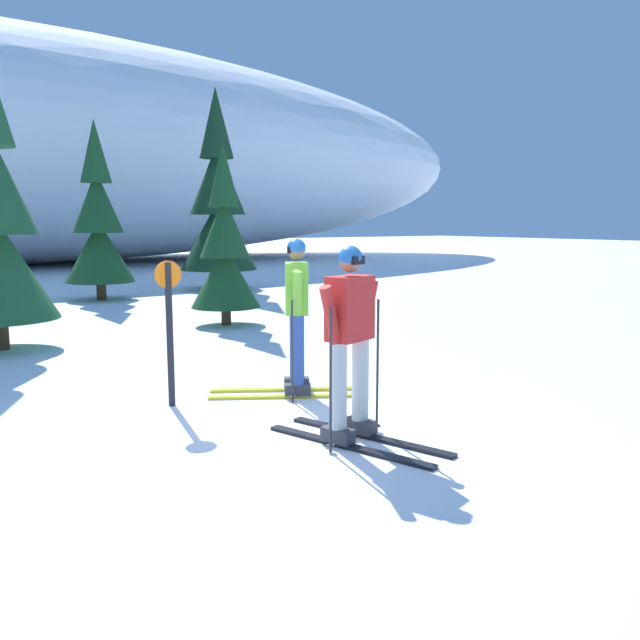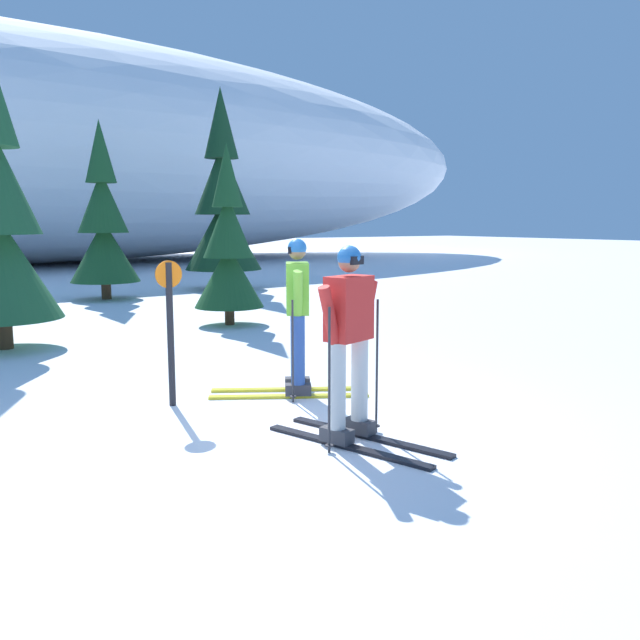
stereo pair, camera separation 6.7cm
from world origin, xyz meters
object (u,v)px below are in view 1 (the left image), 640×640
skier_red_jacket (350,341)px  pine_tree_center (98,225)px  trail_marker_post (170,325)px  pine_tree_center_right (225,250)px  skier_lime_jacket (296,315)px  pine_tree_far_right (218,206)px

skier_red_jacket → pine_tree_center: (1.24, 11.98, 0.91)m
pine_tree_center → trail_marker_post: pine_tree_center is taller
skier_red_jacket → pine_tree_center_right: size_ratio=0.52×
skier_lime_jacket → trail_marker_post: skier_lime_jacket is taller
pine_tree_center → pine_tree_far_right: (3.50, 0.72, 0.51)m
pine_tree_far_right → pine_tree_center: bearing=-168.4°
skier_lime_jacket → pine_tree_center_right: bearing=72.7°
skier_lime_jacket → skier_red_jacket: bearing=-105.5°
skier_lime_jacket → pine_tree_center: 10.43m
pine_tree_center_right → skier_red_jacket: bearing=-106.9°
skier_lime_jacket → trail_marker_post: (-1.33, 0.31, -0.03)m
skier_lime_jacket → pine_tree_center: bearing=85.6°
skier_red_jacket → pine_tree_center_right: pine_tree_center_right is taller
skier_lime_jacket → skier_red_jacket: 1.68m
pine_tree_center_right → skier_lime_jacket: bearing=-107.3°
pine_tree_center → trail_marker_post: size_ratio=2.85×
skier_lime_jacket → skier_red_jacket: (-0.45, -1.62, 0.00)m
skier_red_jacket → trail_marker_post: 2.12m
pine_tree_center_right → pine_tree_far_right: (2.73, 6.08, 0.93)m
skier_red_jacket → trail_marker_post: bearing=114.5°
pine_tree_center_right → trail_marker_post: size_ratio=2.18×
skier_red_jacket → pine_tree_far_right: 13.62m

